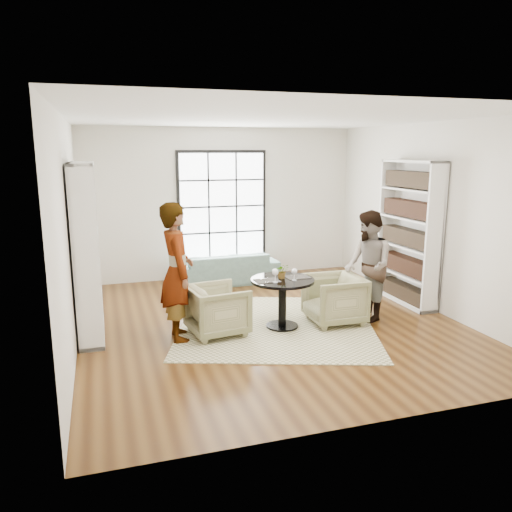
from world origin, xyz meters
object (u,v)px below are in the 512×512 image
object	(u,v)px
person_left	(177,272)
person_right	(368,266)
wine_glass_left	(275,272)
sofa	(226,268)
armchair_right	(334,299)
pedestal_table	(282,292)
armchair_left	(217,310)
wine_glass_right	(294,272)
flower_centerpiece	(282,271)

from	to	relation	value
person_left	person_right	size ratio (longest dim) A/B	1.13
person_left	person_right	world-z (taller)	person_left
person_left	wine_glass_left	world-z (taller)	person_left
sofa	armchair_right	distance (m)	2.92
armchair_right	person_right	size ratio (longest dim) A/B	0.48
pedestal_table	person_right	distance (m)	1.40
armchair_left	armchair_right	distance (m)	1.78
armchair_left	person_left	bearing A→B (deg)	81.41
person_left	pedestal_table	bearing A→B (deg)	-91.62
armchair_left	wine_glass_left	distance (m)	0.97
person_right	wine_glass_right	bearing A→B (deg)	-76.53
sofa	wine_glass_right	xyz separation A→B (m)	(0.31, -2.84, 0.57)
person_right	pedestal_table	bearing A→B (deg)	-82.27
person_left	wine_glass_left	distance (m)	1.36
armchair_right	flower_centerpiece	bearing A→B (deg)	-93.20
armchair_left	person_right	world-z (taller)	person_right
sofa	pedestal_table	bearing A→B (deg)	91.36
armchair_left	flower_centerpiece	bearing A→B (deg)	-98.06
wine_glass_left	sofa	bearing A→B (deg)	90.26
person_left	person_right	distance (m)	2.89
armchair_left	wine_glass_right	world-z (taller)	wine_glass_right
pedestal_table	wine_glass_right	bearing A→B (deg)	-43.90
wine_glass_right	wine_glass_left	bearing A→B (deg)	-176.56
armchair_right	wine_glass_left	distance (m)	1.12
armchair_left	wine_glass_right	distance (m)	1.22
armchair_right	wine_glass_right	distance (m)	0.86
person_right	wine_glass_left	distance (m)	1.54
person_left	wine_glass_right	world-z (taller)	person_left
armchair_right	wine_glass_left	size ratio (longest dim) A/B	4.04
sofa	armchair_left	bearing A→B (deg)	71.35
person_right	wine_glass_right	size ratio (longest dim) A/B	9.47
pedestal_table	sofa	world-z (taller)	pedestal_table
sofa	armchair_right	size ratio (longest dim) A/B	2.53
wine_glass_right	flower_centerpiece	xyz separation A→B (m)	(-0.13, 0.16, -0.02)
person_right	flower_centerpiece	size ratio (longest dim) A/B	7.80
armchair_left	flower_centerpiece	size ratio (longest dim) A/B	3.63
sofa	wine_glass_right	size ratio (longest dim) A/B	11.47
armchair_left	wine_glass_right	xyz separation A→B (m)	(1.09, -0.16, 0.51)
pedestal_table	wine_glass_right	size ratio (longest dim) A/B	5.20
sofa	person_left	xyz separation A→B (m)	(-1.34, -2.69, 0.65)
armchair_left	wine_glass_left	xyz separation A→B (m)	(0.80, -0.17, 0.52)
person_left	flower_centerpiece	size ratio (longest dim) A/B	8.78
armchair_left	armchair_right	world-z (taller)	armchair_right
wine_glass_right	flower_centerpiece	distance (m)	0.21
pedestal_table	armchair_left	size ratio (longest dim) A/B	1.18
sofa	person_right	world-z (taller)	person_right
armchair_left	person_right	xyz separation A→B (m)	(2.33, -0.05, 0.48)
armchair_left	person_left	world-z (taller)	person_left
person_right	wine_glass_right	world-z (taller)	person_right
pedestal_table	flower_centerpiece	xyz separation A→B (m)	(0.01, 0.04, 0.31)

